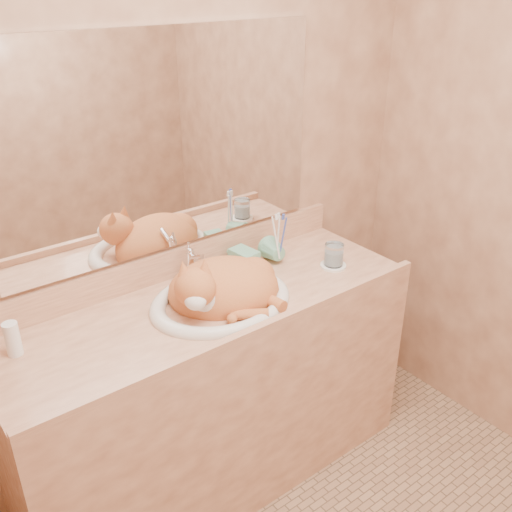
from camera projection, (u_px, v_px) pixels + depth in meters
wall_back at (166, 181)px, 2.12m from camera, size 2.40×0.02×2.50m
vanity_counter at (215, 393)px, 2.29m from camera, size 1.60×0.55×0.85m
mirror at (165, 144)px, 2.05m from camera, size 1.30×0.02×0.80m
sink_basin at (220, 283)px, 2.07m from camera, size 0.61×0.53×0.17m
faucet at (191, 264)px, 2.22m from camera, size 0.07×0.12×0.16m
cat at (221, 286)px, 2.08m from camera, size 0.52×0.48×0.23m
soap_dispenser at (254, 253)px, 2.28m from camera, size 0.09×0.09×0.17m
toothbrush_cup at (279, 256)px, 2.35m from camera, size 0.11×0.11×0.09m
toothbrushes at (280, 235)px, 2.31m from camera, size 0.04×0.04×0.24m
saucer at (333, 266)px, 2.36m from camera, size 0.11×0.11×0.01m
water_glass at (334, 255)px, 2.34m from camera, size 0.08×0.08×0.09m
lotion_bottle at (13, 339)px, 1.80m from camera, size 0.05×0.05×0.12m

